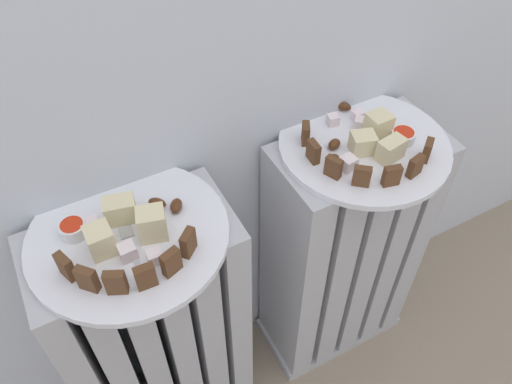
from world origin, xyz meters
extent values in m
cube|color=#B2B2B7|center=(-0.37, 0.28, 0.34)|extent=(0.04, 0.18, 0.62)
cube|color=#B2B2B7|center=(-0.31, 0.28, 0.34)|extent=(0.04, 0.18, 0.62)
cube|color=#B2B2B7|center=(-0.25, 0.28, 0.34)|extent=(0.04, 0.18, 0.62)
cube|color=#B2B2B7|center=(-0.19, 0.28, 0.34)|extent=(0.04, 0.18, 0.62)
cube|color=#B2B2B7|center=(-0.13, 0.28, 0.34)|extent=(0.04, 0.18, 0.62)
cube|color=#B2B2B7|center=(-0.08, 0.28, 0.34)|extent=(0.04, 0.18, 0.62)
cube|color=#B2B2B7|center=(0.22, 0.28, 0.01)|extent=(0.35, 0.18, 0.03)
cube|color=#B2B2B7|center=(0.08, 0.28, 0.34)|extent=(0.05, 0.18, 0.62)
cube|color=#B2B2B7|center=(0.15, 0.28, 0.34)|extent=(0.05, 0.18, 0.62)
cube|color=#B2B2B7|center=(0.22, 0.28, 0.34)|extent=(0.05, 0.18, 0.62)
cube|color=#B2B2B7|center=(0.29, 0.28, 0.34)|extent=(0.05, 0.18, 0.62)
cube|color=#B2B2B7|center=(0.36, 0.28, 0.34)|extent=(0.05, 0.18, 0.62)
cylinder|color=white|center=(-0.22, 0.28, 0.66)|extent=(0.31, 0.31, 0.01)
cylinder|color=white|center=(0.22, 0.28, 0.66)|extent=(0.31, 0.31, 0.01)
cube|color=#56351E|center=(-0.32, 0.24, 0.68)|extent=(0.02, 0.03, 0.04)
cube|color=#56351E|center=(-0.30, 0.21, 0.68)|extent=(0.03, 0.03, 0.04)
cube|color=#56351E|center=(-0.26, 0.19, 0.68)|extent=(0.03, 0.02, 0.04)
cube|color=#56351E|center=(-0.23, 0.18, 0.68)|extent=(0.03, 0.01, 0.04)
cube|color=#56351E|center=(-0.19, 0.18, 0.68)|extent=(0.03, 0.02, 0.04)
cube|color=#56351E|center=(-0.15, 0.20, 0.68)|extent=(0.03, 0.03, 0.04)
cube|color=beige|center=(-0.22, 0.31, 0.68)|extent=(0.05, 0.04, 0.04)
cube|color=beige|center=(-0.26, 0.26, 0.69)|extent=(0.04, 0.04, 0.05)
cube|color=beige|center=(-0.19, 0.26, 0.69)|extent=(0.05, 0.05, 0.05)
cube|color=white|center=(-0.26, 0.31, 0.67)|extent=(0.02, 0.02, 0.02)
cube|color=white|center=(-0.23, 0.24, 0.68)|extent=(0.02, 0.02, 0.02)
cube|color=white|center=(-0.19, 0.29, 0.67)|extent=(0.02, 0.02, 0.02)
cube|color=white|center=(-0.20, 0.21, 0.67)|extent=(0.02, 0.02, 0.02)
ellipsoid|color=#4C2814|center=(-0.16, 0.31, 0.67)|extent=(0.03, 0.03, 0.02)
ellipsoid|color=#4C2814|center=(-0.14, 0.29, 0.67)|extent=(0.03, 0.03, 0.02)
cylinder|color=white|center=(-0.29, 0.32, 0.67)|extent=(0.04, 0.04, 0.02)
cylinder|color=red|center=(-0.29, 0.32, 0.68)|extent=(0.03, 0.03, 0.01)
cube|color=#56351E|center=(0.13, 0.33, 0.68)|extent=(0.03, 0.03, 0.04)
cube|color=#56351E|center=(0.11, 0.29, 0.68)|extent=(0.01, 0.03, 0.04)
cube|color=#56351E|center=(0.12, 0.24, 0.68)|extent=(0.02, 0.03, 0.04)
cube|color=#56351E|center=(0.15, 0.20, 0.68)|extent=(0.03, 0.03, 0.04)
cube|color=#56351E|center=(0.20, 0.18, 0.68)|extent=(0.03, 0.02, 0.04)
cube|color=#56351E|center=(0.24, 0.18, 0.68)|extent=(0.03, 0.02, 0.04)
cube|color=#56351E|center=(0.29, 0.20, 0.68)|extent=(0.03, 0.03, 0.04)
cube|color=beige|center=(0.25, 0.29, 0.69)|extent=(0.04, 0.04, 0.05)
cube|color=beige|center=(0.20, 0.26, 0.68)|extent=(0.05, 0.05, 0.04)
cube|color=beige|center=(0.23, 0.23, 0.68)|extent=(0.05, 0.04, 0.04)
cube|color=white|center=(0.25, 0.34, 0.67)|extent=(0.02, 0.02, 0.02)
cube|color=white|center=(0.16, 0.24, 0.68)|extent=(0.03, 0.03, 0.02)
cube|color=white|center=(0.24, 0.32, 0.67)|extent=(0.03, 0.03, 0.02)
cube|color=white|center=(0.20, 0.35, 0.67)|extent=(0.02, 0.02, 0.02)
ellipsoid|color=#4C2814|center=(0.24, 0.38, 0.67)|extent=(0.03, 0.03, 0.02)
ellipsoid|color=#4C2814|center=(0.16, 0.29, 0.67)|extent=(0.03, 0.03, 0.02)
ellipsoid|color=#4C2814|center=(0.14, 0.27, 0.67)|extent=(0.03, 0.02, 0.01)
cylinder|color=white|center=(0.28, 0.25, 0.67)|extent=(0.04, 0.04, 0.02)
cylinder|color=red|center=(0.28, 0.25, 0.68)|extent=(0.04, 0.04, 0.01)
cube|color=#B7B7BC|center=(-0.23, 0.23, 0.66)|extent=(0.01, 0.06, 0.00)
cube|color=#B7B7BC|center=(-0.22, 0.28, 0.66)|extent=(0.02, 0.02, 0.00)
camera|label=1|loc=(-0.28, -0.24, 1.27)|focal=35.86mm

